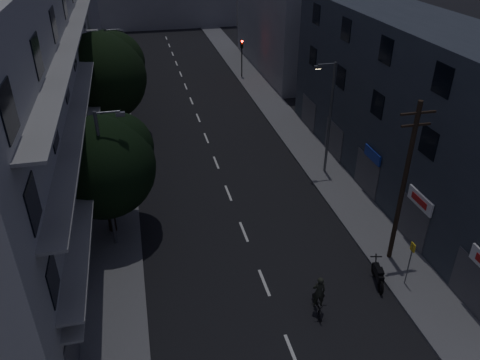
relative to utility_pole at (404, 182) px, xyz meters
name	(u,v)px	position (x,y,z in m)	size (l,w,h in m)	color
ground	(205,136)	(-7.20, 18.19, -4.87)	(160.00, 160.00, 0.00)	black
sidewalk_left	(115,143)	(-14.70, 18.19, -4.79)	(3.00, 90.00, 0.15)	#565659
sidewalk_right	(290,127)	(0.30, 18.19, -4.79)	(3.00, 90.00, 0.15)	#565659
lane_markings	(195,109)	(-7.20, 24.44, -4.86)	(0.15, 60.50, 0.01)	beige
building_left	(22,96)	(-19.18, 11.19, 2.13)	(7.00, 36.00, 14.00)	#9D9D98
building_right	(415,110)	(4.79, 7.19, 0.63)	(6.19, 28.00, 11.00)	#2A3039
building_far_right	(283,12)	(4.80, 35.19, 1.63)	(6.00, 20.00, 13.00)	slate
tree_near	(104,163)	(-14.68, 6.00, -0.26)	(5.77, 5.77, 7.12)	black
tree_mid	(102,74)	(-14.92, 19.53, 0.63)	(6.96, 6.96, 8.56)	black
tree_far	(108,54)	(-14.84, 30.67, -0.76)	(5.12, 5.12, 6.33)	black
traffic_signal_far_right	(242,51)	(-0.58, 32.72, -1.77)	(0.28, 0.37, 4.10)	black
traffic_signal_far_left	(120,60)	(-13.77, 31.83, -1.77)	(0.28, 0.37, 4.10)	black
street_lamp_left_near	(107,175)	(-14.48, 4.63, -0.27)	(1.51, 0.25, 8.00)	#5B5C62
street_lamp_right	(329,114)	(0.08, 9.86, -0.27)	(1.51, 0.25, 8.00)	#585B5F
street_lamp_left_far	(112,71)	(-14.28, 23.02, -0.27)	(1.51, 0.25, 8.00)	#56575E
utility_pole	(404,182)	(0.00, 0.00, 0.00)	(1.80, 0.24, 9.00)	black
bus_stop_sign	(411,256)	(-0.28, -2.12, -2.98)	(0.06, 0.35, 2.52)	#595B60
motorcycle	(378,275)	(-1.58, -1.64, -4.34)	(0.76, 2.05, 1.34)	black
cyclist	(318,301)	(-5.30, -2.82, -4.14)	(0.79, 1.75, 2.14)	black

